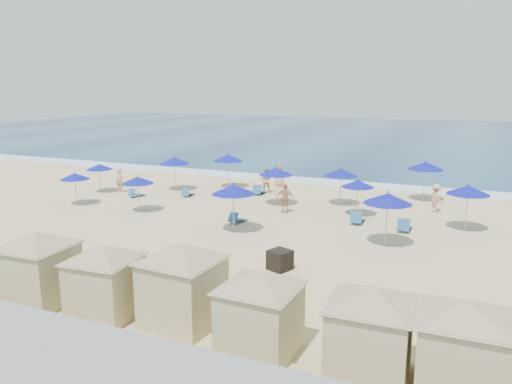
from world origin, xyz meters
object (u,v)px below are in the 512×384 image
(umbrella_2, at_px, (175,161))
(umbrella_8, at_px, (358,184))
(cabana_5, at_px, (464,335))
(umbrella_10, at_px, (468,190))
(umbrella_0, at_px, (99,167))
(umbrella_1, at_px, (75,176))
(umbrella_7, at_px, (341,172))
(trash_bin, at_px, (280,260))
(beachgoer_0, at_px, (120,180))
(beachgoer_1, at_px, (265,180))
(umbrella_4, at_px, (228,158))
(umbrella_9, at_px, (425,166))
(umbrella_3, at_px, (138,180))
(beachgoer_3, at_px, (436,198))
(cabana_1, at_px, (105,271))
(cabana_3, at_px, (260,302))
(beachgoer_2, at_px, (285,198))
(cabana_2, at_px, (182,274))
(cabana_4, at_px, (370,320))
(umbrella_5, at_px, (276,171))
(umbrella_6, at_px, (233,189))
(cabana_0, at_px, (38,258))
(umbrella_11, at_px, (388,198))
(beachgoer_4, at_px, (280,175))

(umbrella_2, xyz_separation_m, umbrella_8, (13.62, -1.98, -0.24))
(cabana_5, bearing_deg, umbrella_10, 91.00)
(umbrella_0, bearing_deg, umbrella_1, -71.91)
(umbrella_7, height_order, umbrella_10, umbrella_10)
(trash_bin, bearing_deg, beachgoer_0, 169.62)
(umbrella_1, bearing_deg, beachgoer_1, 41.05)
(umbrella_4, height_order, umbrella_9, umbrella_9)
(umbrella_0, distance_m, umbrella_3, 6.86)
(beachgoer_0, distance_m, beachgoer_3, 21.11)
(umbrella_1, height_order, beachgoer_1, umbrella_1)
(umbrella_1, height_order, umbrella_3, umbrella_3)
(cabana_1, height_order, umbrella_7, cabana_1)
(cabana_3, distance_m, beachgoer_2, 15.99)
(beachgoer_1, bearing_deg, cabana_2, 89.06)
(umbrella_7, bearing_deg, cabana_4, -73.41)
(cabana_3, relative_size, beachgoer_1, 2.37)
(umbrella_5, relative_size, beachgoer_0, 1.48)
(umbrella_10, relative_size, beachgoer_1, 1.37)
(umbrella_9, xyz_separation_m, umbrella_10, (2.69, -6.29, -0.17))
(cabana_3, distance_m, beachgoer_3, 19.15)
(umbrella_0, bearing_deg, umbrella_9, 16.85)
(umbrella_5, distance_m, beachgoer_2, 2.38)
(cabana_2, xyz_separation_m, cabana_5, (8.13, -0.47, -0.10))
(umbrella_6, height_order, beachgoer_2, umbrella_6)
(cabana_0, height_order, cabana_2, cabana_2)
(cabana_2, height_order, beachgoer_2, cabana_2)
(umbrella_4, height_order, beachgoer_2, umbrella_4)
(umbrella_7, bearing_deg, umbrella_9, 35.60)
(umbrella_0, height_order, umbrella_2, umbrella_2)
(cabana_3, distance_m, umbrella_5, 17.90)
(umbrella_5, height_order, umbrella_6, umbrella_6)
(umbrella_11, relative_size, beachgoer_2, 1.48)
(cabana_3, bearing_deg, umbrella_2, 128.61)
(umbrella_6, bearing_deg, cabana_2, -72.54)
(cabana_2, bearing_deg, umbrella_5, 101.43)
(cabana_0, bearing_deg, umbrella_5, 82.91)
(umbrella_2, relative_size, beachgoer_4, 1.39)
(cabana_2, height_order, umbrella_11, cabana_2)
(cabana_4, bearing_deg, umbrella_3, 143.69)
(cabana_2, relative_size, umbrella_3, 2.08)
(umbrella_7, bearing_deg, umbrella_5, -156.33)
(umbrella_8, bearing_deg, beachgoer_2, -166.44)
(umbrella_1, bearing_deg, beachgoer_4, 48.07)
(beachgoer_2, bearing_deg, beachgoer_4, 105.53)
(cabana_0, bearing_deg, beachgoer_2, 77.73)
(cabana_2, bearing_deg, cabana_1, -168.43)
(umbrella_11, bearing_deg, umbrella_3, 177.60)
(umbrella_8, bearing_deg, cabana_0, -114.56)
(umbrella_8, xyz_separation_m, beachgoer_3, (4.09, 2.70, -1.04))
(umbrella_7, bearing_deg, umbrella_10, -21.55)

